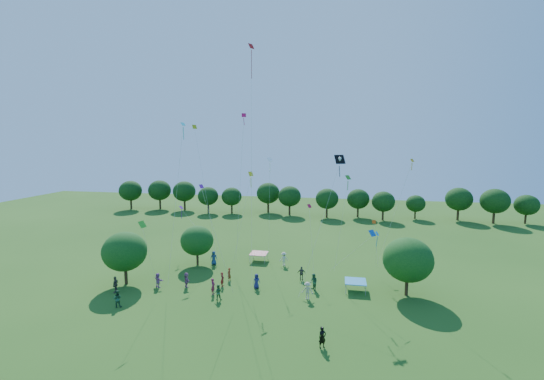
{
  "coord_description": "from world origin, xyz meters",
  "views": [
    {
      "loc": [
        6.46,
        -21.12,
        15.82
      ],
      "look_at": [
        0.0,
        14.0,
        11.0
      ],
      "focal_mm": 24.0,
      "sensor_mm": 36.0,
      "label": 1
    }
  ],
  "objects_px": {
    "tent_red_stripe": "(259,253)",
    "pirate_kite": "(339,162)",
    "near_tree_east": "(408,260)",
    "man_in_black": "(322,337)",
    "near_tree_north": "(197,241)",
    "near_tree_west": "(125,251)",
    "tent_blue": "(355,281)",
    "red_high_kite": "(251,94)"
  },
  "relations": [
    {
      "from": "near_tree_east",
      "to": "man_in_black",
      "type": "relative_size",
      "value": 3.58
    },
    {
      "from": "man_in_black",
      "to": "near_tree_north",
      "type": "bearing_deg",
      "value": 102.73
    },
    {
      "from": "tent_red_stripe",
      "to": "pirate_kite",
      "type": "relative_size",
      "value": 0.17
    },
    {
      "from": "tent_blue",
      "to": "pirate_kite",
      "type": "relative_size",
      "value": 0.17
    },
    {
      "from": "man_in_black",
      "to": "pirate_kite",
      "type": "xyz_separation_m",
      "value": [
        0.93,
        12.82,
        12.72
      ]
    },
    {
      "from": "near_tree_west",
      "to": "tent_blue",
      "type": "distance_m",
      "value": 25.36
    },
    {
      "from": "tent_red_stripe",
      "to": "red_high_kite",
      "type": "bearing_deg",
      "value": -83.95
    },
    {
      "from": "near_tree_west",
      "to": "near_tree_north",
      "type": "relative_size",
      "value": 1.16
    },
    {
      "from": "near_tree_east",
      "to": "man_in_black",
      "type": "height_order",
      "value": "near_tree_east"
    },
    {
      "from": "near_tree_west",
      "to": "pirate_kite",
      "type": "relative_size",
      "value": 0.45
    },
    {
      "from": "near_tree_east",
      "to": "red_high_kite",
      "type": "relative_size",
      "value": 0.24
    },
    {
      "from": "tent_red_stripe",
      "to": "red_high_kite",
      "type": "xyz_separation_m",
      "value": [
        0.68,
        -6.38,
        19.79
      ]
    },
    {
      "from": "near_tree_east",
      "to": "man_in_black",
      "type": "bearing_deg",
      "value": -125.65
    },
    {
      "from": "pirate_kite",
      "to": "red_high_kite",
      "type": "height_order",
      "value": "red_high_kite"
    },
    {
      "from": "near_tree_west",
      "to": "pirate_kite",
      "type": "height_order",
      "value": "pirate_kite"
    },
    {
      "from": "near_tree_east",
      "to": "pirate_kite",
      "type": "xyz_separation_m",
      "value": [
        -7.19,
        1.51,
        9.77
      ]
    },
    {
      "from": "tent_red_stripe",
      "to": "man_in_black",
      "type": "distance_m",
      "value": 21.19
    },
    {
      "from": "man_in_black",
      "to": "red_high_kite",
      "type": "relative_size",
      "value": 0.07
    },
    {
      "from": "near_tree_north",
      "to": "red_high_kite",
      "type": "xyz_separation_m",
      "value": [
        8.13,
        -3.49,
        17.62
      ]
    },
    {
      "from": "red_high_kite",
      "to": "near_tree_east",
      "type": "bearing_deg",
      "value": -4.78
    },
    {
      "from": "near_tree_north",
      "to": "red_high_kite",
      "type": "distance_m",
      "value": 19.71
    },
    {
      "from": "near_tree_north",
      "to": "pirate_kite",
      "type": "bearing_deg",
      "value": -10.85
    },
    {
      "from": "near_tree_east",
      "to": "red_high_kite",
      "type": "bearing_deg",
      "value": 175.22
    },
    {
      "from": "near_tree_west",
      "to": "tent_blue",
      "type": "relative_size",
      "value": 2.69
    },
    {
      "from": "near_tree_north",
      "to": "pirate_kite",
      "type": "xyz_separation_m",
      "value": [
        17.59,
        -3.37,
        10.36
      ]
    },
    {
      "from": "tent_blue",
      "to": "man_in_black",
      "type": "xyz_separation_m",
      "value": [
        -2.97,
        -11.48,
        -0.19
      ]
    },
    {
      "from": "near_tree_north",
      "to": "tent_blue",
      "type": "xyz_separation_m",
      "value": [
        19.64,
        -4.72,
        -2.17
      ]
    },
    {
      "from": "tent_red_stripe",
      "to": "tent_blue",
      "type": "xyz_separation_m",
      "value": [
        12.19,
        -7.61,
        0.0
      ]
    },
    {
      "from": "man_in_black",
      "to": "red_high_kite",
      "type": "bearing_deg",
      "value": 90.82
    },
    {
      "from": "near_tree_north",
      "to": "near_tree_east",
      "type": "distance_m",
      "value": 25.26
    },
    {
      "from": "near_tree_north",
      "to": "man_in_black",
      "type": "bearing_deg",
      "value": -44.18
    },
    {
      "from": "near_tree_west",
      "to": "red_high_kite",
      "type": "xyz_separation_m",
      "value": [
        13.56,
        3.93,
        17.08
      ]
    },
    {
      "from": "near_tree_west",
      "to": "near_tree_north",
      "type": "xyz_separation_m",
      "value": [
        5.43,
        7.42,
        -0.54
      ]
    },
    {
      "from": "near_tree_north",
      "to": "near_tree_east",
      "type": "height_order",
      "value": "near_tree_east"
    },
    {
      "from": "near_tree_west",
      "to": "tent_blue",
      "type": "bearing_deg",
      "value": 6.16
    },
    {
      "from": "near_tree_west",
      "to": "pirate_kite",
      "type": "bearing_deg",
      "value": 9.98
    },
    {
      "from": "tent_blue",
      "to": "tent_red_stripe",
      "type": "bearing_deg",
      "value": 148.03
    },
    {
      "from": "tent_red_stripe",
      "to": "red_high_kite",
      "type": "distance_m",
      "value": 20.8
    },
    {
      "from": "near_tree_north",
      "to": "tent_red_stripe",
      "type": "height_order",
      "value": "near_tree_north"
    },
    {
      "from": "near_tree_west",
      "to": "man_in_black",
      "type": "height_order",
      "value": "near_tree_west"
    },
    {
      "from": "near_tree_west",
      "to": "man_in_black",
      "type": "xyz_separation_m",
      "value": [
        22.09,
        -8.77,
        -2.9
      ]
    },
    {
      "from": "near_tree_east",
      "to": "tent_red_stripe",
      "type": "bearing_deg",
      "value": 155.85
    }
  ]
}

